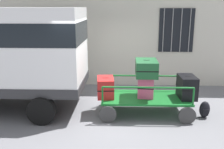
# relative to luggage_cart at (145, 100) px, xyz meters

# --- Properties ---
(ground_plane) EXTENTS (40.00, 40.00, 0.00)m
(ground_plane) POSITION_rel_luggage_cart_xyz_m (-0.95, 0.17, -0.40)
(ground_plane) COLOR slate
(building_wall) EXTENTS (12.00, 0.38, 5.00)m
(building_wall) POSITION_rel_luggage_cart_xyz_m (-0.95, 2.80, 2.10)
(building_wall) COLOR beige
(building_wall) RESTS_ON ground
(luggage_cart) EXTENTS (2.38, 1.29, 0.48)m
(luggage_cart) POSITION_rel_luggage_cart_xyz_m (0.00, 0.00, 0.00)
(luggage_cart) COLOR #146023
(luggage_cart) RESTS_ON ground
(cart_railing) EXTENTS (2.26, 1.15, 0.45)m
(cart_railing) POSITION_rel_luggage_cart_xyz_m (0.00, -0.00, 0.45)
(cart_railing) COLOR #146023
(cart_railing) RESTS_ON luggage_cart
(suitcase_left_bottom) EXTENTS (0.50, 0.73, 0.51)m
(suitcase_left_bottom) POSITION_rel_luggage_cart_xyz_m (-1.07, -0.00, 0.34)
(suitcase_left_bottom) COLOR #B21E1E
(suitcase_left_bottom) RESTS_ON luggage_cart
(suitcase_midleft_bottom) EXTENTS (0.46, 0.57, 0.57)m
(suitcase_midleft_bottom) POSITION_rel_luggage_cart_xyz_m (0.00, 0.04, 0.37)
(suitcase_midleft_bottom) COLOR #CC4C72
(suitcase_midleft_bottom) RESTS_ON luggage_cart
(suitcase_midleft_middle) EXTENTS (0.57, 0.83, 0.42)m
(suitcase_midleft_middle) POSITION_rel_luggage_cart_xyz_m (0.00, 0.01, 0.86)
(suitcase_midleft_middle) COLOR #194C28
(suitcase_midleft_middle) RESTS_ON suitcase_midleft_bottom
(suitcase_center_bottom) EXTENTS (0.45, 0.69, 0.59)m
(suitcase_center_bottom) POSITION_rel_luggage_cart_xyz_m (1.07, -0.03, 0.38)
(suitcase_center_bottom) COLOR black
(suitcase_center_bottom) RESTS_ON luggage_cart
(backpack) EXTENTS (0.27, 0.22, 0.44)m
(backpack) POSITION_rel_luggage_cart_xyz_m (1.52, -0.21, -0.18)
(backpack) COLOR black
(backpack) RESTS_ON ground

